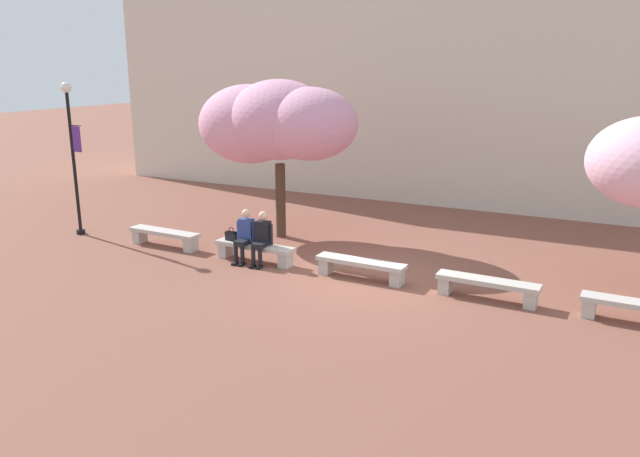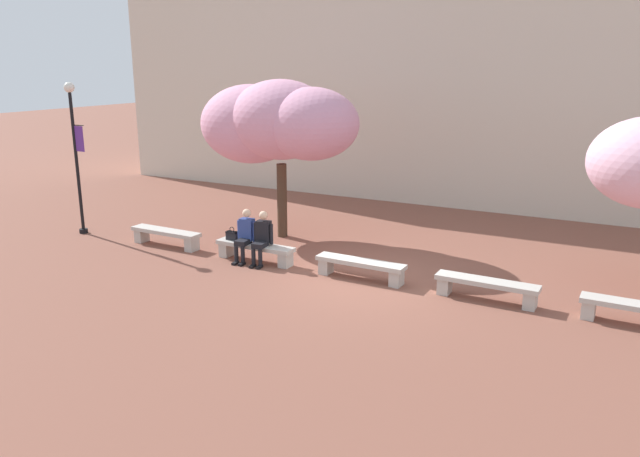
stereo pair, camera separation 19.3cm
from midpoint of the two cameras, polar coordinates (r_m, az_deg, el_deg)
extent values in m
plane|color=brown|center=(14.18, 3.33, -4.63)|extent=(100.00, 100.00, 0.00)
cube|color=beige|center=(22.83, 14.01, 16.36)|extent=(28.00, 4.00, 10.94)
cube|color=#BCB7AD|center=(17.01, -14.38, -0.33)|extent=(2.10, 0.46, 0.10)
cube|color=#BCB7AD|center=(17.66, -16.45, -0.68)|extent=(0.25, 0.34, 0.35)
cube|color=#BCB7AD|center=(16.51, -12.06, -1.46)|extent=(0.25, 0.34, 0.35)
cube|color=#BCB7AD|center=(15.34, -6.36, -1.60)|extent=(2.10, 0.46, 0.10)
cube|color=#BCB7AD|center=(15.90, -8.96, -1.94)|extent=(0.25, 0.34, 0.35)
cube|color=#BCB7AD|center=(14.95, -3.55, -2.88)|extent=(0.25, 0.34, 0.35)
cube|color=#BCB7AD|center=(14.06, 3.36, -3.09)|extent=(2.10, 0.46, 0.10)
cube|color=#BCB7AD|center=(14.49, 0.19, -3.44)|extent=(0.25, 0.34, 0.35)
cube|color=#BCB7AD|center=(13.81, 6.67, -4.49)|extent=(0.25, 0.34, 0.35)
cube|color=#BCB7AD|center=(13.25, 14.67, -4.71)|extent=(2.10, 0.46, 0.10)
cube|color=#BCB7AD|center=(13.54, 10.99, -5.08)|extent=(0.25, 0.34, 0.35)
cube|color=#BCB7AD|center=(13.18, 18.33, -6.15)|extent=(0.25, 0.34, 0.35)
cube|color=#BCB7AD|center=(13.13, 22.99, -6.69)|extent=(0.25, 0.34, 0.35)
cube|color=black|center=(15.28, -8.14, -3.18)|extent=(0.12, 0.23, 0.06)
cylinder|color=black|center=(15.27, -8.05, -2.37)|extent=(0.10, 0.10, 0.42)
cube|color=black|center=(15.19, -7.55, -3.27)|extent=(0.12, 0.23, 0.06)
cylinder|color=black|center=(15.18, -7.46, -2.45)|extent=(0.10, 0.10, 0.42)
cube|color=black|center=(15.29, -7.46, -1.26)|extent=(0.31, 0.42, 0.12)
cube|color=#2D4289|center=(15.40, -7.09, -0.09)|extent=(0.36, 0.25, 0.54)
sphere|color=beige|center=(15.30, -7.13, 1.38)|extent=(0.21, 0.21, 0.21)
cylinder|color=#2D4289|center=(15.50, -7.79, -0.17)|extent=(0.09, 0.09, 0.50)
cylinder|color=#2D4289|center=(15.30, -6.43, -0.33)|extent=(0.09, 0.09, 0.50)
cube|color=black|center=(15.01, -6.56, -3.47)|extent=(0.12, 0.23, 0.06)
cylinder|color=black|center=(14.99, -6.48, -2.64)|extent=(0.10, 0.10, 0.42)
cube|color=black|center=(14.93, -5.95, -3.55)|extent=(0.12, 0.23, 0.06)
cylinder|color=black|center=(14.92, -5.87, -2.71)|extent=(0.10, 0.10, 0.42)
cube|color=black|center=(15.03, -5.90, -1.50)|extent=(0.32, 0.43, 0.12)
cube|color=black|center=(15.15, -5.56, -0.30)|extent=(0.36, 0.26, 0.54)
sphere|color=beige|center=(15.05, -5.60, 1.19)|extent=(0.21, 0.21, 0.21)
cylinder|color=black|center=(15.23, -6.30, -0.39)|extent=(0.09, 0.09, 0.50)
cylinder|color=black|center=(15.05, -4.87, -0.54)|extent=(0.09, 0.09, 0.50)
cube|color=black|center=(15.70, -8.45, -0.68)|extent=(0.30, 0.14, 0.22)
cube|color=black|center=(15.67, -8.47, -0.37)|extent=(0.30, 0.15, 0.04)
torus|color=black|center=(15.66, -8.47, -0.12)|extent=(0.14, 0.02, 0.14)
cylinder|color=#473323|center=(17.36, -3.94, 2.55)|extent=(0.28, 0.28, 2.06)
ellipsoid|color=pink|center=(17.02, -4.08, 9.89)|extent=(2.85, 2.77, 2.14)
ellipsoid|color=pink|center=(17.56, -6.82, 9.46)|extent=(2.88, 2.53, 2.16)
ellipsoid|color=pink|center=(16.47, -1.26, 9.54)|extent=(2.53, 2.53, 1.90)
cylinder|color=black|center=(19.11, -21.29, -0.28)|extent=(0.24, 0.24, 0.12)
cylinder|color=black|center=(18.74, -21.84, 5.38)|extent=(0.09, 0.09, 3.95)
sphere|color=white|center=(18.54, -22.48, 11.83)|extent=(0.28, 0.28, 0.28)
cylinder|color=black|center=(18.45, -21.76, 8.73)|extent=(0.40, 0.02, 0.02)
cube|color=#5B2D8E|center=(18.49, -21.64, 7.59)|extent=(0.30, 0.02, 0.70)
camera|label=1|loc=(0.10, -90.38, -0.10)|focal=35.00mm
camera|label=2|loc=(0.10, 89.62, 0.10)|focal=35.00mm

